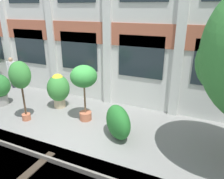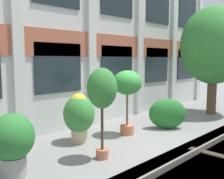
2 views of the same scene
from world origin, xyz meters
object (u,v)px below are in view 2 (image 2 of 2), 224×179
potted_plant_terracotta_small (102,91)px  topiary_hedge (167,114)px  broadleaf_tree (214,47)px  potted_plant_tall_urn (127,87)px  potted_plant_ribbed_drum (12,141)px  potted_plant_glazed_jar (79,114)px

potted_plant_terracotta_small → topiary_hedge: bearing=6.3°
broadleaf_tree → potted_plant_terracotta_small: broadleaf_tree is taller
broadleaf_tree → potted_plant_tall_urn: broadleaf_tree is taller
broadleaf_tree → potted_plant_ribbed_drum: 9.76m
potted_plant_glazed_jar → potted_plant_ribbed_drum: (-2.54, -0.89, -0.06)m
potted_plant_ribbed_drum → potted_plant_terracotta_small: size_ratio=0.60×
potted_plant_tall_urn → potted_plant_ribbed_drum: bearing=-175.1°
broadleaf_tree → topiary_hedge: size_ratio=3.62×
potted_plant_tall_urn → potted_plant_terracotta_small: size_ratio=0.93×
potted_plant_glazed_jar → potted_plant_terracotta_small: potted_plant_terracotta_small is taller
potted_plant_ribbed_drum → potted_plant_glazed_jar: bearing=19.3°
potted_plant_glazed_jar → topiary_hedge: bearing=-18.6°
potted_plant_tall_urn → potted_plant_terracotta_small: 2.31m
potted_plant_glazed_jar → topiary_hedge: potted_plant_glazed_jar is taller
potted_plant_ribbed_drum → potted_plant_terracotta_small: potted_plant_terracotta_small is taller
broadleaf_tree → topiary_hedge: bearing=179.3°
potted_plant_ribbed_drum → potted_plant_tall_urn: bearing=4.9°
topiary_hedge → potted_plant_terracotta_small: bearing=-173.7°
potted_plant_ribbed_drum → topiary_hedge: 5.80m
potted_plant_tall_urn → broadleaf_tree: bearing=-6.5°
potted_plant_tall_urn → potted_plant_ribbed_drum: 4.27m
potted_plant_tall_urn → topiary_hedge: size_ratio=1.59×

